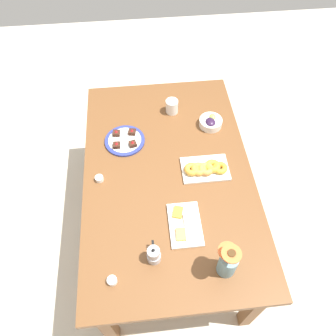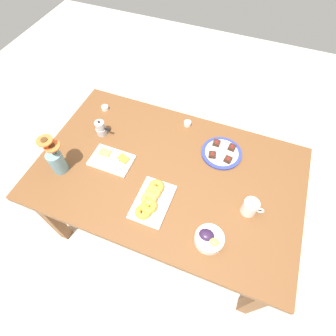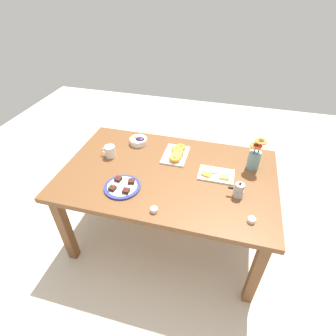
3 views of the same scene
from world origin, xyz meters
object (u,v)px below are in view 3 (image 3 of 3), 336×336
(croissant_platter, at_px, (177,154))
(jam_cup_berry, at_px, (252,220))
(coffee_mug, at_px, (110,151))
(cheese_platter, at_px, (216,175))
(jam_cup_honey, at_px, (154,210))
(flower_vase, at_px, (254,158))
(dessert_plate, at_px, (122,187))
(grape_bowl, at_px, (139,141))
(moka_pot, at_px, (239,190))
(dining_table, at_px, (168,181))

(croissant_platter, bearing_deg, jam_cup_berry, 137.21)
(coffee_mug, xyz_separation_m, cheese_platter, (-0.86, 0.03, -0.04))
(coffee_mug, height_order, jam_cup_honey, coffee_mug)
(flower_vase, bearing_deg, cheese_platter, 32.78)
(dessert_plate, bearing_deg, grape_bowl, -81.85)
(moka_pot, bearing_deg, grape_bowl, -27.07)
(grape_bowl, height_order, jam_cup_honey, grape_bowl)
(grape_bowl, xyz_separation_m, jam_cup_berry, (-0.96, 0.65, -0.01))
(croissant_platter, bearing_deg, dessert_plate, 59.09)
(cheese_platter, relative_size, moka_pot, 2.18)
(coffee_mug, height_order, grape_bowl, coffee_mug)
(croissant_platter, distance_m, jam_cup_honey, 0.63)
(cheese_platter, distance_m, dessert_plate, 0.69)
(croissant_platter, relative_size, jam_cup_honey, 6.05)
(coffee_mug, distance_m, moka_pot, 1.05)
(grape_bowl, bearing_deg, jam_cup_honey, 116.61)
(grape_bowl, bearing_deg, coffee_mug, 56.72)
(jam_cup_honey, distance_m, jam_cup_berry, 0.60)
(jam_cup_honey, height_order, dessert_plate, dessert_plate)
(jam_cup_berry, bearing_deg, dining_table, -28.51)
(coffee_mug, distance_m, cheese_platter, 0.86)
(dessert_plate, bearing_deg, flower_vase, -152.06)
(jam_cup_berry, relative_size, flower_vase, 0.18)
(jam_cup_berry, bearing_deg, dessert_plate, -5.48)
(croissant_platter, xyz_separation_m, flower_vase, (-0.60, 0.00, 0.07))
(jam_cup_honey, xyz_separation_m, flower_vase, (-0.60, -0.62, 0.08))
(coffee_mug, xyz_separation_m, flower_vase, (-1.12, -0.14, 0.04))
(grape_bowl, height_order, dessert_plate, grape_bowl)
(croissant_platter, height_order, flower_vase, flower_vase)
(jam_cup_honey, bearing_deg, croissant_platter, -90.01)
(flower_vase, height_order, moka_pot, flower_vase)
(dining_table, distance_m, jam_cup_berry, 0.71)
(dining_table, distance_m, jam_cup_honey, 0.42)
(dining_table, relative_size, grape_bowl, 10.69)
(flower_vase, bearing_deg, jam_cup_berry, 90.13)
(jam_cup_honey, bearing_deg, dessert_plate, -28.95)
(coffee_mug, distance_m, croissant_platter, 0.54)
(jam_cup_honey, relative_size, jam_cup_berry, 1.00)
(grape_bowl, bearing_deg, flower_vase, 173.94)
(jam_cup_honey, relative_size, moka_pot, 0.40)
(jam_cup_honey, bearing_deg, moka_pot, -151.12)
(cheese_platter, distance_m, jam_cup_berry, 0.46)
(croissant_platter, height_order, dessert_plate, dessert_plate)
(grape_bowl, distance_m, croissant_platter, 0.38)
(grape_bowl, distance_m, moka_pot, 0.98)
(coffee_mug, height_order, croissant_platter, coffee_mug)
(jam_cup_berry, height_order, flower_vase, flower_vase)
(coffee_mug, relative_size, moka_pot, 0.99)
(coffee_mug, relative_size, jam_cup_honey, 2.46)
(croissant_platter, distance_m, flower_vase, 0.60)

